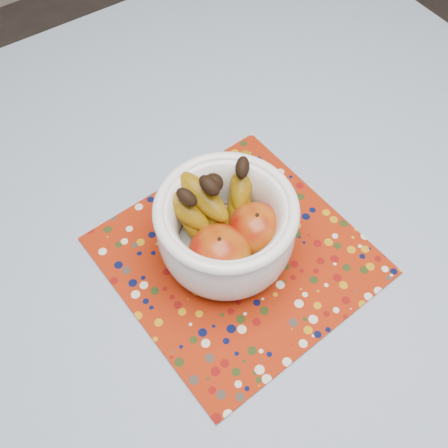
% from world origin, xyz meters
% --- Properties ---
extents(table, '(1.20, 1.20, 0.75)m').
position_xyz_m(table, '(0.00, 0.00, 0.67)').
color(table, brown).
rests_on(table, ground).
extents(tablecloth, '(1.32, 1.32, 0.01)m').
position_xyz_m(tablecloth, '(0.00, 0.00, 0.76)').
color(tablecloth, slate).
rests_on(tablecloth, table).
extents(placemat, '(0.37, 0.37, 0.00)m').
position_xyz_m(placemat, '(-0.01, 0.01, 0.76)').
color(placemat, maroon).
rests_on(placemat, tablecloth).
extents(fruit_bowl, '(0.22, 0.20, 0.15)m').
position_xyz_m(fruit_bowl, '(-0.02, 0.03, 0.83)').
color(fruit_bowl, white).
rests_on(fruit_bowl, placemat).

